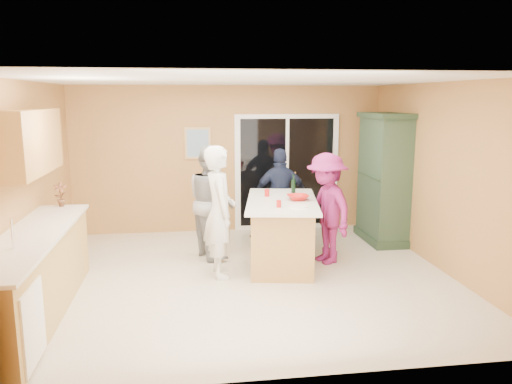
{
  "coord_description": "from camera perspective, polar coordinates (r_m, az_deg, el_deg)",
  "views": [
    {
      "loc": [
        -0.76,
        -6.36,
        2.38
      ],
      "look_at": [
        0.15,
        0.1,
        1.15
      ],
      "focal_mm": 35.0,
      "sensor_mm": 36.0,
      "label": 1
    }
  ],
  "objects": [
    {
      "name": "floor",
      "position": [
        6.83,
        -1.14,
        -9.71
      ],
      "size": [
        5.5,
        5.5,
        0.0
      ],
      "primitive_type": "plane",
      "color": "beige",
      "rests_on": "ground"
    },
    {
      "name": "ceiling",
      "position": [
        6.41,
        -1.23,
        12.65
      ],
      "size": [
        5.5,
        5.0,
        0.1
      ],
      "primitive_type": "cube",
      "color": "white",
      "rests_on": "wall_back"
    },
    {
      "name": "wall_back",
      "position": [
        8.95,
        -3.11,
        3.75
      ],
      "size": [
        5.5,
        0.1,
        2.6
      ],
      "primitive_type": "cube",
      "color": "#E09C5C",
      "rests_on": "ground"
    },
    {
      "name": "wall_front",
      "position": [
        4.08,
        3.05,
        -4.71
      ],
      "size": [
        5.5,
        0.1,
        2.6
      ],
      "primitive_type": "cube",
      "color": "#E09C5C",
      "rests_on": "ground"
    },
    {
      "name": "wall_left",
      "position": [
        6.75,
        -25.06,
        0.45
      ],
      "size": [
        0.1,
        5.0,
        2.6
      ],
      "primitive_type": "cube",
      "color": "#E09C5C",
      "rests_on": "ground"
    },
    {
      "name": "wall_right",
      "position": [
        7.34,
        20.65,
        1.54
      ],
      "size": [
        0.1,
        5.0,
        2.6
      ],
      "primitive_type": "cube",
      "color": "#E09C5C",
      "rests_on": "ground"
    },
    {
      "name": "left_cabinet_run",
      "position": [
        5.89,
        -24.52,
        -9.33
      ],
      "size": [
        0.65,
        3.05,
        1.24
      ],
      "color": "tan",
      "rests_on": "floor"
    },
    {
      "name": "upper_cabinets",
      "position": [
        6.44,
        -24.48,
        5.22
      ],
      "size": [
        0.35,
        1.6,
        0.75
      ],
      "primitive_type": "cube",
      "color": "tan",
      "rests_on": "wall_left"
    },
    {
      "name": "sliding_door",
      "position": [
        9.1,
        3.53,
        2.27
      ],
      "size": [
        1.9,
        0.07,
        2.1
      ],
      "color": "white",
      "rests_on": "floor"
    },
    {
      "name": "framed_picture",
      "position": [
        8.87,
        -6.68,
        5.57
      ],
      "size": [
        0.46,
        0.04,
        0.56
      ],
      "color": "tan",
      "rests_on": "wall_back"
    },
    {
      "name": "kitchen_island",
      "position": [
        7.25,
        2.95,
        -4.81
      ],
      "size": [
        1.27,
        1.95,
        0.95
      ],
      "rotation": [
        0.0,
        0.0,
        -0.17
      ],
      "color": "tan",
      "rests_on": "floor"
    },
    {
      "name": "green_hutch",
      "position": [
        8.56,
        14.41,
        1.37
      ],
      "size": [
        0.62,
        1.17,
        2.15
      ],
      "color": "#233A26",
      "rests_on": "floor"
    },
    {
      "name": "woman_white",
      "position": [
        6.68,
        -4.2,
        -2.26
      ],
      "size": [
        0.48,
        0.68,
        1.77
      ],
      "primitive_type": "imported",
      "rotation": [
        0.0,
        0.0,
        1.66
      ],
      "color": "white",
      "rests_on": "floor"
    },
    {
      "name": "woman_grey",
      "position": [
        7.54,
        -5.1,
        -1.05
      ],
      "size": [
        0.89,
        1.0,
        1.7
      ],
      "primitive_type": "imported",
      "rotation": [
        0.0,
        0.0,
        1.91
      ],
      "color": "gray",
      "rests_on": "floor"
    },
    {
      "name": "woman_navy",
      "position": [
        8.21,
        2.83,
        -0.49
      ],
      "size": [
        0.95,
        0.45,
        1.58
      ],
      "primitive_type": "imported",
      "rotation": [
        0.0,
        0.0,
        3.07
      ],
      "color": "#192138",
      "rests_on": "floor"
    },
    {
      "name": "woman_magenta",
      "position": [
        7.3,
        8.04,
        -1.88
      ],
      "size": [
        0.89,
        1.17,
        1.61
      ],
      "primitive_type": "imported",
      "rotation": [
        0.0,
        0.0,
        -1.26
      ],
      "color": "#942066",
      "rests_on": "floor"
    },
    {
      "name": "serving_bowl",
      "position": [
        7.14,
        4.8,
        -0.61
      ],
      "size": [
        0.34,
        0.34,
        0.07
      ],
      "primitive_type": "imported",
      "rotation": [
        0.0,
        0.0,
        0.13
      ],
      "color": "red",
      "rests_on": "kitchen_island"
    },
    {
      "name": "tulip_vase",
      "position": [
        7.2,
        -21.46,
        -0.25
      ],
      "size": [
        0.19,
        0.14,
        0.34
      ],
      "primitive_type": "imported",
      "rotation": [
        0.0,
        0.0,
        0.1
      ],
      "color": "#AD1123",
      "rests_on": "left_cabinet_run"
    },
    {
      "name": "tumbler_near",
      "position": [
        7.37,
        1.26,
        -0.09
      ],
      "size": [
        0.1,
        0.1,
        0.11
      ],
      "primitive_type": "cylinder",
      "rotation": [
        0.0,
        0.0,
        -0.39
      ],
      "color": "red",
      "rests_on": "kitchen_island"
    },
    {
      "name": "tumbler_far",
      "position": [
        6.64,
        2.62,
        -1.35
      ],
      "size": [
        0.08,
        0.08,
        0.09
      ],
      "primitive_type": "cylinder",
      "rotation": [
        0.0,
        0.0,
        -0.3
      ],
      "color": "red",
      "rests_on": "kitchen_island"
    },
    {
      "name": "wine_bottle",
      "position": [
        7.66,
        4.3,
        0.73
      ],
      "size": [
        0.07,
        0.07,
        0.28
      ],
      "rotation": [
        0.0,
        0.0,
        0.24
      ],
      "color": "black",
      "rests_on": "kitchen_island"
    },
    {
      "name": "white_plate",
      "position": [
        6.66,
        4.89,
        -1.69
      ],
      "size": [
        0.3,
        0.3,
        0.02
      ],
      "primitive_type": "cylinder",
      "rotation": [
        0.0,
        0.0,
        0.26
      ],
      "color": "white",
      "rests_on": "kitchen_island"
    }
  ]
}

